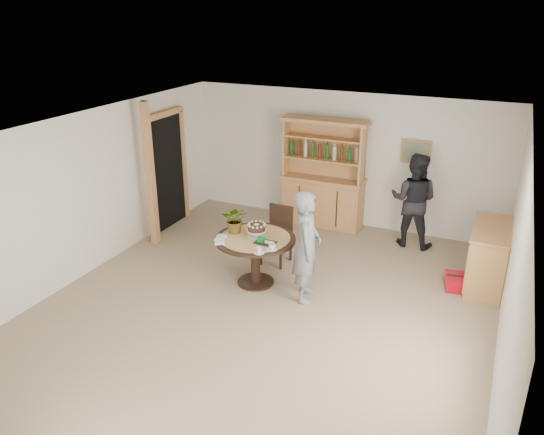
{
  "coord_description": "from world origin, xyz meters",
  "views": [
    {
      "loc": [
        2.74,
        -5.75,
        3.98
      ],
      "look_at": [
        -0.23,
        0.78,
        1.05
      ],
      "focal_mm": 35.0,
      "sensor_mm": 36.0,
      "label": 1
    }
  ],
  "objects_px": {
    "hutch": "(323,190)",
    "dining_chair": "(278,231)",
    "dining_table": "(255,247)",
    "teen_boy": "(307,247)",
    "adult_person": "(413,200)",
    "sideboard": "(488,257)",
    "red_suitcase": "(466,283)"
  },
  "relations": [
    {
      "from": "dining_table",
      "to": "teen_boy",
      "type": "xyz_separation_m",
      "value": [
        0.85,
        -0.1,
        0.21
      ]
    },
    {
      "from": "sideboard",
      "to": "adult_person",
      "type": "bearing_deg",
      "value": 142.89
    },
    {
      "from": "dining_table",
      "to": "adult_person",
      "type": "relative_size",
      "value": 0.73
    },
    {
      "from": "dining_table",
      "to": "red_suitcase",
      "type": "distance_m",
      "value": 3.18
    },
    {
      "from": "hutch",
      "to": "dining_table",
      "type": "height_order",
      "value": "hutch"
    },
    {
      "from": "sideboard",
      "to": "red_suitcase",
      "type": "bearing_deg",
      "value": -133.72
    },
    {
      "from": "hutch",
      "to": "sideboard",
      "type": "bearing_deg",
      "value": -22.21
    },
    {
      "from": "adult_person",
      "to": "red_suitcase",
      "type": "distance_m",
      "value": 1.8
    },
    {
      "from": "hutch",
      "to": "dining_chair",
      "type": "relative_size",
      "value": 2.16
    },
    {
      "from": "hutch",
      "to": "dining_table",
      "type": "distance_m",
      "value": 2.63
    },
    {
      "from": "adult_person",
      "to": "dining_chair",
      "type": "bearing_deg",
      "value": 42.41
    },
    {
      "from": "hutch",
      "to": "sideboard",
      "type": "height_order",
      "value": "hutch"
    },
    {
      "from": "sideboard",
      "to": "hutch",
      "type": "bearing_deg",
      "value": 157.79
    },
    {
      "from": "dining_chair",
      "to": "teen_boy",
      "type": "xyz_separation_m",
      "value": [
        0.85,
        -0.93,
        0.28
      ]
    },
    {
      "from": "teen_boy",
      "to": "hutch",
      "type": "bearing_deg",
      "value": -0.87
    },
    {
      "from": "sideboard",
      "to": "adult_person",
      "type": "relative_size",
      "value": 0.76
    },
    {
      "from": "teen_boy",
      "to": "adult_person",
      "type": "xyz_separation_m",
      "value": [
        1.01,
        2.48,
        0.01
      ]
    },
    {
      "from": "adult_person",
      "to": "red_suitcase",
      "type": "relative_size",
      "value": 2.46
    },
    {
      "from": "dining_table",
      "to": "dining_chair",
      "type": "xyz_separation_m",
      "value": [
        0.0,
        0.83,
        -0.07
      ]
    },
    {
      "from": "sideboard",
      "to": "dining_chair",
      "type": "height_order",
      "value": "dining_chair"
    },
    {
      "from": "dining_table",
      "to": "adult_person",
      "type": "bearing_deg",
      "value": 52.03
    },
    {
      "from": "teen_boy",
      "to": "adult_person",
      "type": "bearing_deg",
      "value": -37.68
    },
    {
      "from": "dining_chair",
      "to": "dining_table",
      "type": "bearing_deg",
      "value": -87.43
    },
    {
      "from": "sideboard",
      "to": "teen_boy",
      "type": "bearing_deg",
      "value": -147.52
    },
    {
      "from": "hutch",
      "to": "dining_chair",
      "type": "distance_m",
      "value": 1.8
    },
    {
      "from": "hutch",
      "to": "adult_person",
      "type": "bearing_deg",
      "value": -8.05
    },
    {
      "from": "teen_boy",
      "to": "red_suitcase",
      "type": "relative_size",
      "value": 2.42
    },
    {
      "from": "hutch",
      "to": "red_suitcase",
      "type": "xyz_separation_m",
      "value": [
        2.8,
        -1.49,
        -0.59
      ]
    },
    {
      "from": "dining_chair",
      "to": "red_suitcase",
      "type": "xyz_separation_m",
      "value": [
        2.93,
        0.3,
        -0.43
      ]
    },
    {
      "from": "dining_chair",
      "to": "red_suitcase",
      "type": "height_order",
      "value": "dining_chair"
    },
    {
      "from": "sideboard",
      "to": "adult_person",
      "type": "xyz_separation_m",
      "value": [
        -1.32,
        1.0,
        0.35
      ]
    },
    {
      "from": "hutch",
      "to": "dining_chair",
      "type": "xyz_separation_m",
      "value": [
        -0.13,
        -1.79,
        -0.15
      ]
    }
  ]
}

